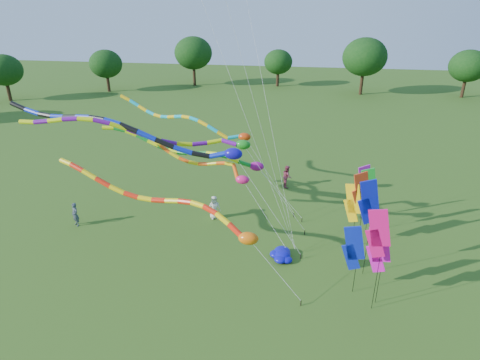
% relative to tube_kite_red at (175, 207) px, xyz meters
% --- Properties ---
extents(ground, '(160.00, 160.00, 0.00)m').
position_rel_tube_kite_red_xyz_m(ground, '(3.79, -1.84, -3.67)').
color(ground, '#265015').
rests_on(ground, ground).
extents(tree_ring, '(115.72, 118.16, 9.21)m').
position_rel_tube_kite_red_xyz_m(tree_ring, '(6.05, -3.17, 1.58)').
color(tree_ring, '#382314').
rests_on(tree_ring, ground).
extents(tube_kite_red, '(13.78, 3.88, 5.86)m').
position_rel_tube_kite_red_xyz_m(tube_kite_red, '(0.00, 0.00, 0.00)').
color(tube_kite_red, black).
rests_on(tube_kite_red, ground).
extents(tube_kite_orange, '(11.18, 4.98, 6.23)m').
position_rel_tube_kite_red_xyz_m(tube_kite_orange, '(0.01, 4.60, 0.87)').
color(tube_kite_orange, black).
rests_on(tube_kite_orange, ground).
extents(tube_kite_purple, '(15.54, 3.28, 8.49)m').
position_rel_tube_kite_red_xyz_m(tube_kite_purple, '(-1.53, 2.53, 3.03)').
color(tube_kite_purple, black).
rests_on(tube_kite_purple, ground).
extents(tube_kite_blue, '(17.30, 1.82, 8.60)m').
position_rel_tube_kite_red_xyz_m(tube_kite_blue, '(-2.47, 2.19, 3.12)').
color(tube_kite_blue, black).
rests_on(tube_kite_blue, ground).
extents(tube_kite_cyan, '(13.05, 3.60, 7.65)m').
position_rel_tube_kite_red_xyz_m(tube_kite_cyan, '(-1.15, 8.23, 2.15)').
color(tube_kite_cyan, black).
rests_on(tube_kite_cyan, ground).
extents(tube_kite_green, '(13.42, 1.52, 6.40)m').
position_rel_tube_kite_red_xyz_m(tube_kite_green, '(-0.29, 6.30, 0.70)').
color(tube_kite_green, black).
rests_on(tube_kite_green, ground).
extents(banner_pole_orange, '(1.10, 0.54, 4.09)m').
position_rel_tube_kite_red_xyz_m(banner_pole_orange, '(9.39, 3.65, -0.84)').
color(banner_pole_orange, black).
rests_on(banner_pole_orange, ground).
extents(banner_pole_green, '(1.15, 0.32, 4.39)m').
position_rel_tube_kite_red_xyz_m(banner_pole_green, '(10.41, 5.40, -0.54)').
color(banner_pole_green, black).
rests_on(banner_pole_green, ground).
extents(banner_pole_blue_a, '(1.16, 0.15, 3.81)m').
position_rel_tube_kite_red_xyz_m(banner_pole_blue_a, '(9.07, -0.68, -1.12)').
color(banner_pole_blue_a, black).
rests_on(banner_pole_blue_a, ground).
extents(banner_pole_red, '(1.11, 0.50, 4.83)m').
position_rel_tube_kite_red_xyz_m(banner_pole_red, '(9.76, 3.67, -0.11)').
color(banner_pole_red, black).
rests_on(banner_pole_red, ground).
extents(banner_pole_blue_b, '(1.16, 0.29, 5.59)m').
position_rel_tube_kite_red_xyz_m(banner_pole_blue_b, '(9.74, 0.85, 0.64)').
color(banner_pole_blue_b, black).
rests_on(banner_pole_blue_b, ground).
extents(banner_pole_magenta_b, '(1.16, 0.25, 5.36)m').
position_rel_tube_kite_red_xyz_m(banner_pole_magenta_b, '(9.86, -1.77, 0.41)').
color(banner_pole_magenta_b, black).
rests_on(banner_pole_magenta_b, ground).
extents(banner_pole_violet, '(1.10, 0.53, 3.94)m').
position_rel_tube_kite_red_xyz_m(banner_pole_violet, '(10.42, 7.10, -0.99)').
color(banner_pole_violet, black).
rests_on(banner_pole_violet, ground).
extents(banner_pole_magenta_a, '(1.15, 0.30, 4.24)m').
position_rel_tube_kite_red_xyz_m(banner_pole_magenta_a, '(10.10, -1.30, -0.69)').
color(banner_pole_magenta_a, black).
rests_on(banner_pole_magenta_a, ground).
extents(blue_nylon_heap, '(1.57, 1.38, 0.53)m').
position_rel_tube_kite_red_xyz_m(blue_nylon_heap, '(5.33, 1.77, -3.44)').
color(blue_nylon_heap, '#0D0EB5').
rests_on(blue_nylon_heap, ground).
extents(person_a, '(0.95, 0.82, 1.63)m').
position_rel_tube_kite_red_xyz_m(person_a, '(0.72, 5.54, -2.86)').
color(person_a, silver).
rests_on(person_a, ground).
extents(person_b, '(0.70, 0.64, 1.61)m').
position_rel_tube_kite_red_xyz_m(person_b, '(-7.98, 3.09, -2.87)').
color(person_b, '#394350').
rests_on(person_b, ground).
extents(person_c, '(0.83, 0.98, 1.78)m').
position_rel_tube_kite_red_xyz_m(person_c, '(5.23, 11.50, -2.79)').
color(person_c, '#963650').
rests_on(person_c, ground).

